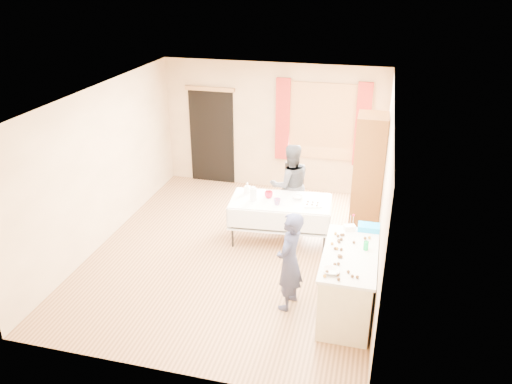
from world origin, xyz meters
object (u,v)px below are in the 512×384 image
(counter, at_px, (348,283))
(party_table, at_px, (280,217))
(woman, at_px, (290,185))
(cabinet, at_px, (368,175))
(chair, at_px, (291,198))
(girl, at_px, (289,261))

(counter, height_order, party_table, counter)
(woman, bearing_deg, counter, 93.19)
(cabinet, distance_m, chair, 1.63)
(girl, bearing_deg, chair, -158.00)
(chair, bearing_deg, counter, -53.67)
(cabinet, distance_m, counter, 2.48)
(cabinet, xyz_separation_m, girl, (-0.88, -2.48, -0.34))
(chair, relative_size, girl, 0.65)
(cabinet, bearing_deg, woman, -175.83)
(cabinet, distance_m, party_table, 1.66)
(counter, bearing_deg, girl, -174.65)
(party_table, relative_size, girl, 1.22)
(cabinet, bearing_deg, girl, -109.52)
(girl, relative_size, woman, 0.94)
(counter, xyz_separation_m, party_table, (-1.26, 1.67, -0.01))
(cabinet, xyz_separation_m, counter, (-0.10, -2.41, -0.59))
(chair, xyz_separation_m, woman, (0.06, -0.47, 0.48))
(party_table, height_order, girl, girl)
(chair, bearing_deg, party_table, -77.09)
(counter, height_order, girl, girl)
(woman, bearing_deg, girl, 75.83)
(counter, bearing_deg, cabinet, 87.62)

